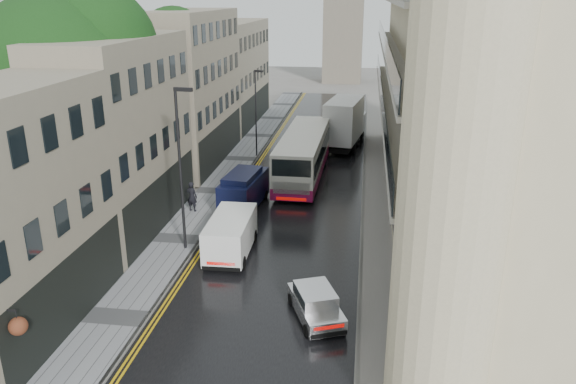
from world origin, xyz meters
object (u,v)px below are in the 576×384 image
(white_lorry, at_px, (328,127))
(pedestrian, at_px, (192,197))
(navy_van, at_px, (221,196))
(silver_hatchback, at_px, (308,322))
(lamp_post_near, at_px, (180,172))
(cream_bus, at_px, (278,168))
(tree_near, at_px, (60,114))
(lamp_post_far, at_px, (256,114))
(white_van, at_px, (205,248))
(tree_far, at_px, (151,90))

(white_lorry, xyz_separation_m, pedestrian, (-7.54, -15.96, -1.17))
(pedestrian, bearing_deg, navy_van, -174.18)
(white_lorry, relative_size, silver_hatchback, 2.32)
(silver_hatchback, distance_m, lamp_post_near, 11.16)
(pedestrian, bearing_deg, lamp_post_near, 115.86)
(cream_bus, bearing_deg, tree_near, -142.36)
(white_lorry, xyz_separation_m, lamp_post_near, (-6.29, -21.38, 2.23))
(white_lorry, bearing_deg, cream_bus, -95.12)
(white_lorry, xyz_separation_m, lamp_post_far, (-5.94, -2.52, 1.48))
(white_lorry, bearing_deg, lamp_post_far, -148.66)
(white_van, bearing_deg, tree_near, 155.99)
(white_van, height_order, pedestrian, white_van)
(tree_near, relative_size, lamp_post_far, 1.92)
(white_lorry, relative_size, white_van, 1.78)
(tree_far, bearing_deg, pedestrian, -58.18)
(silver_hatchback, bearing_deg, cream_bus, 80.51)
(white_van, xyz_separation_m, navy_van, (-0.97, 7.10, 0.19))
(silver_hatchback, distance_m, lamp_post_far, 27.33)
(silver_hatchback, height_order, lamp_post_far, lamp_post_far)
(tree_near, bearing_deg, cream_bus, 36.77)
(cream_bus, height_order, lamp_post_near, lamp_post_near)
(tree_near, relative_size, lamp_post_near, 1.59)
(cream_bus, xyz_separation_m, lamp_post_near, (-3.60, -10.20, 2.76))
(cream_bus, distance_m, lamp_post_far, 9.47)
(tree_near, xyz_separation_m, pedestrian, (6.21, 3.48, -5.85))
(lamp_post_far, bearing_deg, lamp_post_near, -69.23)
(silver_hatchback, relative_size, lamp_post_far, 0.51)
(cream_bus, relative_size, navy_van, 2.52)
(lamp_post_near, bearing_deg, tree_far, 121.68)
(tree_far, relative_size, navy_van, 2.49)
(tree_far, relative_size, cream_bus, 0.99)
(tree_near, xyz_separation_m, navy_van, (8.20, 3.24, -5.65))
(white_lorry, height_order, navy_van, white_lorry)
(tree_near, bearing_deg, tree_far, 88.68)
(tree_near, bearing_deg, white_lorry, 54.74)
(white_van, bearing_deg, pedestrian, 110.81)
(tree_near, bearing_deg, pedestrian, 29.30)
(tree_far, height_order, white_lorry, tree_far)
(navy_van, xyz_separation_m, pedestrian, (-1.99, 0.25, -0.20))
(silver_hatchback, xyz_separation_m, navy_van, (-6.77, 12.50, 0.58))
(tree_far, bearing_deg, cream_bus, -23.76)
(navy_van, height_order, lamp_post_near, lamp_post_near)
(cream_bus, bearing_deg, navy_van, -118.75)
(cream_bus, distance_m, lamp_post_near, 11.17)
(tree_near, height_order, lamp_post_far, tree_near)
(tree_far, bearing_deg, silver_hatchback, -56.62)
(silver_hatchback, xyz_separation_m, lamp_post_far, (-7.17, 26.19, 3.03))
(lamp_post_near, bearing_deg, tree_near, 171.50)
(tree_near, relative_size, white_van, 2.88)
(white_lorry, relative_size, lamp_post_far, 1.18)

